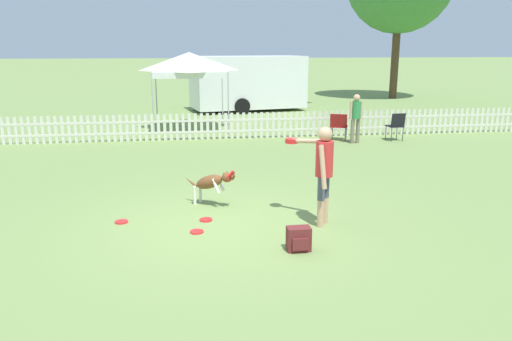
{
  "coord_description": "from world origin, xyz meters",
  "views": [
    {
      "loc": [
        -0.56,
        -7.68,
        2.84
      ],
      "look_at": [
        0.64,
        0.53,
        0.77
      ],
      "focal_mm": 35.0,
      "sensor_mm": 36.0,
      "label": 1
    }
  ],
  "objects_px": {
    "canopy_tent_main": "(189,64)",
    "frisbee_near_dog": "(121,222)",
    "backpack_on_grass": "(299,239)",
    "spectator_standing": "(356,114)",
    "folding_chair_blue_left": "(339,124)",
    "equipment_trailer": "(248,82)",
    "leaping_dog": "(212,182)",
    "frisbee_midfield": "(206,220)",
    "frisbee_near_handler": "(197,232)",
    "folding_chair_center": "(396,124)",
    "handler_person": "(322,164)"
  },
  "relations": [
    {
      "from": "canopy_tent_main",
      "to": "frisbee_near_dog",
      "type": "bearing_deg",
      "value": -98.06
    },
    {
      "from": "frisbee_near_dog",
      "to": "backpack_on_grass",
      "type": "xyz_separation_m",
      "value": [
        2.65,
        -1.57,
        0.16
      ]
    },
    {
      "from": "canopy_tent_main",
      "to": "spectator_standing",
      "type": "distance_m",
      "value": 6.04
    },
    {
      "from": "folding_chair_blue_left",
      "to": "equipment_trailer",
      "type": "distance_m",
      "value": 8.06
    },
    {
      "from": "leaping_dog",
      "to": "equipment_trailer",
      "type": "height_order",
      "value": "equipment_trailer"
    },
    {
      "from": "frisbee_midfield",
      "to": "canopy_tent_main",
      "type": "bearing_deg",
      "value": 90.29
    },
    {
      "from": "frisbee_near_handler",
      "to": "folding_chair_center",
      "type": "height_order",
      "value": "folding_chair_center"
    },
    {
      "from": "frisbee_near_handler",
      "to": "canopy_tent_main",
      "type": "bearing_deg",
      "value": 89.31
    },
    {
      "from": "frisbee_midfield",
      "to": "equipment_trailer",
      "type": "xyz_separation_m",
      "value": [
        2.62,
        14.6,
        1.27
      ]
    },
    {
      "from": "backpack_on_grass",
      "to": "canopy_tent_main",
      "type": "relative_size",
      "value": 0.13
    },
    {
      "from": "canopy_tent_main",
      "to": "spectator_standing",
      "type": "xyz_separation_m",
      "value": [
        4.83,
        -3.36,
        -1.36
      ]
    },
    {
      "from": "frisbee_near_dog",
      "to": "frisbee_midfield",
      "type": "bearing_deg",
      "value": -4.23
    },
    {
      "from": "spectator_standing",
      "to": "equipment_trailer",
      "type": "bearing_deg",
      "value": -83.97
    },
    {
      "from": "handler_person",
      "to": "folding_chair_center",
      "type": "xyz_separation_m",
      "value": [
        4.32,
        6.92,
        -0.49
      ]
    },
    {
      "from": "leaping_dog",
      "to": "frisbee_midfield",
      "type": "height_order",
      "value": "leaping_dog"
    },
    {
      "from": "frisbee_near_handler",
      "to": "spectator_standing",
      "type": "relative_size",
      "value": 0.15
    },
    {
      "from": "leaping_dog",
      "to": "spectator_standing",
      "type": "height_order",
      "value": "spectator_standing"
    },
    {
      "from": "leaping_dog",
      "to": "frisbee_near_handler",
      "type": "height_order",
      "value": "leaping_dog"
    },
    {
      "from": "canopy_tent_main",
      "to": "backpack_on_grass",
      "type": "bearing_deg",
      "value": -83.3
    },
    {
      "from": "canopy_tent_main",
      "to": "folding_chair_blue_left",
      "type": "bearing_deg",
      "value": -32.3
    },
    {
      "from": "handler_person",
      "to": "backpack_on_grass",
      "type": "height_order",
      "value": "handler_person"
    },
    {
      "from": "equipment_trailer",
      "to": "folding_chair_blue_left",
      "type": "bearing_deg",
      "value": -87.37
    },
    {
      "from": "frisbee_near_handler",
      "to": "folding_chair_blue_left",
      "type": "xyz_separation_m",
      "value": [
        4.61,
        7.32,
        0.49
      ]
    },
    {
      "from": "frisbee_near_dog",
      "to": "frisbee_midfield",
      "type": "height_order",
      "value": "same"
    },
    {
      "from": "backpack_on_grass",
      "to": "canopy_tent_main",
      "type": "bearing_deg",
      "value": 96.7
    },
    {
      "from": "leaping_dog",
      "to": "frisbee_midfield",
      "type": "relative_size",
      "value": 4.31
    },
    {
      "from": "frisbee_near_dog",
      "to": "spectator_standing",
      "type": "distance_m",
      "value": 8.76
    },
    {
      "from": "leaping_dog",
      "to": "frisbee_near_dog",
      "type": "distance_m",
      "value": 1.75
    },
    {
      "from": "canopy_tent_main",
      "to": "handler_person",
      "type": "bearing_deg",
      "value": -79.32
    },
    {
      "from": "backpack_on_grass",
      "to": "spectator_standing",
      "type": "xyz_separation_m",
      "value": [
        3.53,
        7.72,
        0.7
      ]
    },
    {
      "from": "frisbee_midfield",
      "to": "spectator_standing",
      "type": "xyz_separation_m",
      "value": [
        4.78,
        6.26,
        0.87
      ]
    },
    {
      "from": "frisbee_midfield",
      "to": "backpack_on_grass",
      "type": "xyz_separation_m",
      "value": [
        1.25,
        -1.47,
        0.16
      ]
    },
    {
      "from": "frisbee_near_dog",
      "to": "backpack_on_grass",
      "type": "relative_size",
      "value": 0.62
    },
    {
      "from": "frisbee_midfield",
      "to": "equipment_trailer",
      "type": "bearing_deg",
      "value": 79.83
    },
    {
      "from": "frisbee_near_dog",
      "to": "frisbee_near_handler",
      "type": "bearing_deg",
      "value": -27.55
    },
    {
      "from": "frisbee_near_handler",
      "to": "folding_chair_blue_left",
      "type": "relative_size",
      "value": 0.26
    },
    {
      "from": "handler_person",
      "to": "canopy_tent_main",
      "type": "xyz_separation_m",
      "value": [
        -1.9,
        10.08,
        1.23
      ]
    },
    {
      "from": "frisbee_near_handler",
      "to": "folding_chair_center",
      "type": "relative_size",
      "value": 0.25
    },
    {
      "from": "frisbee_near_dog",
      "to": "folding_chair_center",
      "type": "xyz_separation_m",
      "value": [
        7.56,
        6.36,
        0.51
      ]
    },
    {
      "from": "frisbee_near_handler",
      "to": "frisbee_near_dog",
      "type": "relative_size",
      "value": 1.0
    },
    {
      "from": "handler_person",
      "to": "folding_chair_blue_left",
      "type": "xyz_separation_m",
      "value": [
        2.58,
        7.24,
        -0.51
      ]
    },
    {
      "from": "folding_chair_blue_left",
      "to": "canopy_tent_main",
      "type": "relative_size",
      "value": 0.32
    },
    {
      "from": "frisbee_midfield",
      "to": "leaping_dog",
      "type": "bearing_deg",
      "value": 79.0
    },
    {
      "from": "folding_chair_blue_left",
      "to": "canopy_tent_main",
      "type": "height_order",
      "value": "canopy_tent_main"
    },
    {
      "from": "backpack_on_grass",
      "to": "frisbee_near_handler",
      "type": "bearing_deg",
      "value": 146.85
    },
    {
      "from": "folding_chair_center",
      "to": "canopy_tent_main",
      "type": "xyz_separation_m",
      "value": [
        -6.22,
        3.15,
        1.72
      ]
    },
    {
      "from": "leaping_dog",
      "to": "folding_chair_blue_left",
      "type": "xyz_separation_m",
      "value": [
        4.28,
        6.0,
        0.05
      ]
    },
    {
      "from": "folding_chair_blue_left",
      "to": "folding_chair_center",
      "type": "relative_size",
      "value": 0.97
    },
    {
      "from": "frisbee_near_handler",
      "to": "spectator_standing",
      "type": "height_order",
      "value": "spectator_standing"
    },
    {
      "from": "leaping_dog",
      "to": "equipment_trailer",
      "type": "relative_size",
      "value": 0.16
    }
  ]
}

